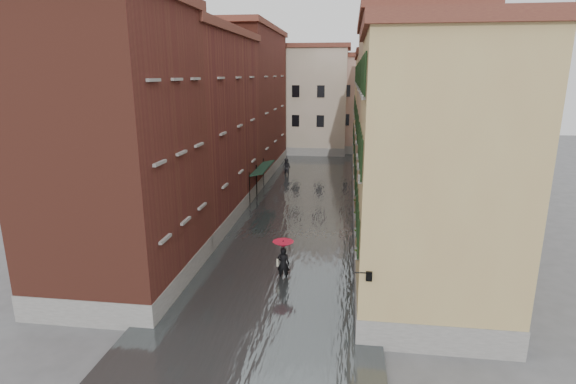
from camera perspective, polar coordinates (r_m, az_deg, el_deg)
The scene contains 16 objects.
ground at distance 23.54m, azimuth -1.48°, elevation -10.38°, with size 120.00×120.00×0.00m, color #555558.
floodwater at distance 35.61m, azimuth 1.85°, elevation -1.39°, with size 10.00×60.00×0.20m, color #494F51.
building_left_near at distance 22.00m, azimuth -20.85°, elevation 4.64°, with size 6.00×8.00×13.00m, color brown.
building_left_mid at distance 32.02m, azimuth -11.50°, elevation 7.74°, with size 6.00×14.00×12.50m, color brown.
building_left_far at distance 46.33m, azimuth -5.44°, elevation 10.98°, with size 6.00×16.00×14.00m, color brown.
building_right_near at distance 19.82m, azimuth 17.84°, elevation 1.66°, with size 6.00×8.00×11.50m, color tan.
building_right_mid at distance 30.44m, azimuth 14.49°, elevation 7.70°, with size 6.00×14.00×13.00m, color #A37F63.
building_right_far at distance 45.37m, azimuth 12.32°, elevation 9.05°, with size 6.00×16.00×11.50m, color tan.
building_end_cream at distance 59.49m, azimuth 1.51°, elevation 11.38°, with size 12.00×9.00×13.00m, color beige.
building_end_pink at distance 61.22m, azimuth 10.27°, elevation 10.78°, with size 10.00×9.00×12.00m, color tan.
awning_near at distance 35.52m, azimuth -3.73°, elevation 2.48°, with size 1.09×2.81×2.80m.
awning_far at distance 38.22m, azimuth -2.90°, elevation 3.38°, with size 1.09×3.24×2.80m.
wall_lantern at distance 16.60m, azimuth 10.18°, elevation -10.40°, with size 0.71×0.22×0.35m.
window_planters at distance 21.23m, azimuth 9.15°, elevation -3.23°, with size 0.59×8.12×0.84m.
pedestrian_main at distance 22.38m, azimuth -0.62°, elevation -8.12°, with size 1.07×1.07×2.06m.
pedestrian_far at distance 44.73m, azimuth -0.17°, elevation 3.08°, with size 0.92×0.71×1.89m, color black.
Camera 1 is at (3.46, -21.03, 10.00)m, focal length 28.00 mm.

